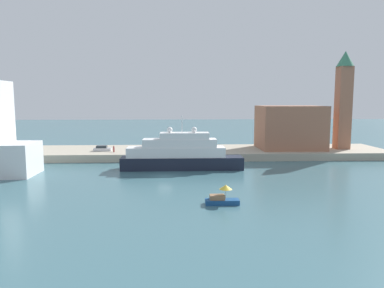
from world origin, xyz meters
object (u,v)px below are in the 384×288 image
at_px(parked_car, 102,149).
at_px(person_figure, 114,149).
at_px(large_yacht, 180,154).
at_px(small_motorboat, 222,198).
at_px(bell_tower, 344,97).
at_px(harbor_building, 290,127).
at_px(mooring_bollard, 158,153).

relative_size(parked_car, person_figure, 2.62).
relative_size(large_yacht, parked_car, 5.89).
relative_size(small_motorboat, bell_tower, 0.19).
bearing_deg(large_yacht, person_figure, 140.57).
distance_m(small_motorboat, bell_tower, 57.69).
bearing_deg(large_yacht, harbor_building, 32.07).
bearing_deg(large_yacht, bell_tower, 22.20).
relative_size(large_yacht, mooring_bollard, 37.52).
bearing_deg(mooring_bollard, harbor_building, 13.84).
height_order(large_yacht, harbor_building, harbor_building).
distance_m(harbor_building, person_figure, 44.56).
bearing_deg(harbor_building, parked_car, -177.03).
height_order(bell_tower, mooring_bollard, bell_tower).
relative_size(small_motorboat, parked_car, 1.09).
bearing_deg(person_figure, mooring_bollard, -17.86).
bearing_deg(person_figure, harbor_building, 6.17).
relative_size(large_yacht, person_figure, 15.41).
bearing_deg(large_yacht, parked_car, 141.12).
bearing_deg(parked_car, large_yacht, -38.88).
height_order(harbor_building, bell_tower, bell_tower).
distance_m(bell_tower, parked_car, 61.83).
relative_size(small_motorboat, mooring_bollard, 6.94).
height_order(harbor_building, mooring_bollard, harbor_building).
xyz_separation_m(small_motorboat, harbor_building, (22.84, 43.51, 6.30)).
height_order(large_yacht, bell_tower, bell_tower).
relative_size(harbor_building, parked_car, 3.73).
bearing_deg(small_motorboat, parked_car, 120.71).
bearing_deg(person_figure, small_motorboat, -61.30).
distance_m(parked_car, person_figure, 3.94).
height_order(small_motorboat, harbor_building, harbor_building).
xyz_separation_m(small_motorboat, person_figure, (-21.21, 38.74, 1.58)).
bearing_deg(large_yacht, small_motorboat, -78.08).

